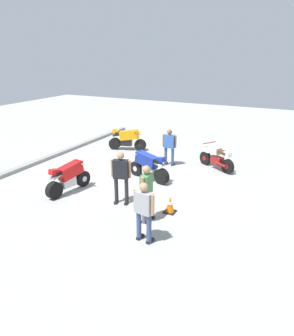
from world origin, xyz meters
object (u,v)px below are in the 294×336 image
at_px(motorcycle_cream_vintage, 217,158).
at_px(person_in_black_shirt, 121,174).
at_px(motorcycle_red_sportbike, 69,176).
at_px(traffic_cone, 170,205).
at_px(person_in_blue_shirt, 169,145).
at_px(person_in_gray_shirt, 144,209).
at_px(motorcycle_orange_sportbike, 128,139).
at_px(motorcycle_blue_sportbike, 148,165).
at_px(person_in_green_shirt, 146,190).

height_order(motorcycle_cream_vintage, person_in_black_shirt, person_in_black_shirt).
xyz_separation_m(motorcycle_red_sportbike, traffic_cone, (0.14, -3.85, -0.33)).
relative_size(person_in_blue_shirt, person_in_gray_shirt, 0.97).
xyz_separation_m(motorcycle_cream_vintage, person_in_blue_shirt, (-0.47, 2.00, 0.43)).
bearing_deg(motorcycle_orange_sportbike, person_in_gray_shirt, -72.52).
relative_size(person_in_gray_shirt, person_in_black_shirt, 0.95).
distance_m(motorcycle_red_sportbike, person_in_black_shirt, 2.18).
bearing_deg(person_in_blue_shirt, motorcycle_blue_sportbike, 173.69).
bearing_deg(motorcycle_red_sportbike, motorcycle_cream_vintage, -31.02).
height_order(motorcycle_blue_sportbike, motorcycle_cream_vintage, motorcycle_blue_sportbike).
xyz_separation_m(person_in_blue_shirt, person_in_gray_shirt, (-6.04, -1.83, 0.04)).
height_order(motorcycle_red_sportbike, person_in_black_shirt, person_in_black_shirt).
relative_size(motorcycle_red_sportbike, person_in_blue_shirt, 1.20).
bearing_deg(traffic_cone, motorcycle_orange_sportbike, 40.47).
bearing_deg(person_in_blue_shirt, motorcycle_cream_vintage, -81.26).
bearing_deg(motorcycle_blue_sportbike, motorcycle_cream_vintage, -114.37).
xyz_separation_m(motorcycle_blue_sportbike, motorcycle_orange_sportbike, (3.21, 2.78, 0.00)).
bearing_deg(traffic_cone, person_in_gray_shirt, -179.06).
distance_m(person_in_green_shirt, person_in_gray_shirt, 1.15).
distance_m(motorcycle_cream_vintage, person_in_blue_shirt, 2.10).
xyz_separation_m(motorcycle_orange_sportbike, person_in_green_shirt, (-6.23, -4.21, 0.41)).
relative_size(motorcycle_cream_vintage, person_in_green_shirt, 1.01).
distance_m(person_in_blue_shirt, person_in_gray_shirt, 6.31).
distance_m(motorcycle_red_sportbike, person_in_gray_shirt, 4.26).
bearing_deg(person_in_black_shirt, person_in_green_shirt, 44.95).
bearing_deg(traffic_cone, person_in_black_shirt, 92.97).
bearing_deg(traffic_cone, person_in_blue_shirt, 23.30).
relative_size(person_in_green_shirt, traffic_cone, 3.28).
relative_size(motorcycle_blue_sportbike, person_in_blue_shirt, 1.18).
distance_m(person_in_blue_shirt, person_in_black_shirt, 4.27).
distance_m(motorcycle_cream_vintage, motorcycle_orange_sportbike, 4.90).
bearing_deg(person_in_green_shirt, motorcycle_cream_vintage, 79.53).
height_order(motorcycle_orange_sportbike, traffic_cone, motorcycle_orange_sportbike).
xyz_separation_m(person_in_blue_shirt, person_in_black_shirt, (-4.27, -0.09, 0.11)).
xyz_separation_m(motorcycle_orange_sportbike, person_in_black_shirt, (-5.52, -2.93, 0.44)).
bearing_deg(traffic_cone, motorcycle_cream_vintage, -2.50).
height_order(person_in_blue_shirt, person_in_gray_shirt, person_in_gray_shirt).
bearing_deg(traffic_cone, motorcycle_blue_sportbike, 39.87).
distance_m(motorcycle_red_sportbike, person_in_green_shirt, 3.51).
bearing_deg(motorcycle_orange_sportbike, person_in_blue_shirt, -38.98).
bearing_deg(motorcycle_blue_sportbike, motorcycle_red_sportbike, 66.05).
bearing_deg(motorcycle_cream_vintage, traffic_cone, 118.56).
height_order(person_in_green_shirt, person_in_black_shirt, person_in_black_shirt).
distance_m(person_in_black_shirt, traffic_cone, 1.88).
bearing_deg(motorcycle_red_sportbike, traffic_cone, -78.72).
relative_size(person_in_blue_shirt, person_in_black_shirt, 0.92).
distance_m(motorcycle_red_sportbike, person_in_blue_shirt, 4.80).
xyz_separation_m(motorcycle_cream_vintage, motorcycle_orange_sportbike, (0.78, 4.84, 0.11)).
height_order(person_in_black_shirt, traffic_cone, person_in_black_shirt).
distance_m(person_in_blue_shirt, traffic_cone, 4.60).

